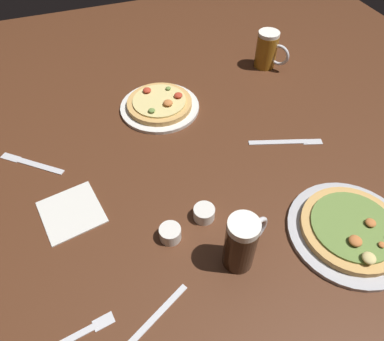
# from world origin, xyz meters

# --- Properties ---
(ground_plane) EXTENTS (2.40, 2.40, 0.03)m
(ground_plane) POSITION_xyz_m (0.00, 0.00, -0.01)
(ground_plane) COLOR #4C2816
(pizza_plate_near) EXTENTS (0.31, 0.31, 0.05)m
(pizza_plate_near) POSITION_xyz_m (0.31, -0.32, 0.02)
(pizza_plate_near) COLOR #B2B2B7
(pizza_plate_near) RESTS_ON ground_plane
(pizza_plate_far) EXTENTS (0.27, 0.27, 0.05)m
(pizza_plate_far) POSITION_xyz_m (-0.00, 0.32, 0.02)
(pizza_plate_far) COLOR silver
(pizza_plate_far) RESTS_ON ground_plane
(beer_mug_dark) EXTENTS (0.10, 0.12, 0.14)m
(beer_mug_dark) POSITION_xyz_m (0.46, 0.44, 0.07)
(beer_mug_dark) COLOR #9E6619
(beer_mug_dark) RESTS_ON ground_plane
(beer_mug_amber) EXTENTS (0.12, 0.08, 0.16)m
(beer_mug_amber) POSITION_xyz_m (0.01, -0.29, 0.08)
(beer_mug_amber) COLOR black
(beer_mug_amber) RESTS_ON ground_plane
(ramekin_sauce) EXTENTS (0.06, 0.06, 0.03)m
(ramekin_sauce) POSITION_xyz_m (-0.02, -0.15, 0.02)
(ramekin_sauce) COLOR silver
(ramekin_sauce) RESTS_ON ground_plane
(ramekin_butter) EXTENTS (0.05, 0.05, 0.04)m
(ramekin_butter) POSITION_xyz_m (-0.12, -0.17, 0.02)
(ramekin_butter) COLOR silver
(ramekin_butter) RESTS_ON ground_plane
(napkin_folded) EXTENTS (0.17, 0.18, 0.01)m
(napkin_folded) POSITION_xyz_m (-0.34, -0.01, 0.00)
(napkin_folded) COLOR silver
(napkin_folded) RESTS_ON ground_plane
(fork_left) EXTENTS (0.20, 0.05, 0.01)m
(fork_left) POSITION_xyz_m (-0.39, -0.33, 0.00)
(fork_left) COLOR silver
(fork_left) RESTS_ON ground_plane
(knife_right) EXTENTS (0.22, 0.09, 0.01)m
(knife_right) POSITION_xyz_m (0.32, 0.03, 0.00)
(knife_right) COLOR silver
(knife_right) RESTS_ON ground_plane
(fork_spare) EXTENTS (0.21, 0.12, 0.01)m
(fork_spare) POSITION_xyz_m (-0.23, -0.36, 0.00)
(fork_spare) COLOR silver
(fork_spare) RESTS_ON ground_plane
(knife_spare) EXTENTS (0.18, 0.15, 0.01)m
(knife_spare) POSITION_xyz_m (-0.43, 0.20, 0.00)
(knife_spare) COLOR silver
(knife_spare) RESTS_ON ground_plane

